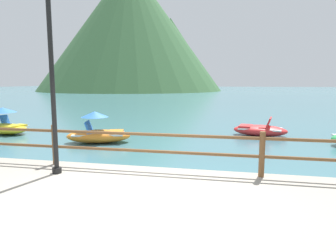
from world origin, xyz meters
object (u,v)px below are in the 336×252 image
object	(u,v)px
pedal_boat_2	(260,130)
pedal_boat_3	(5,125)
lamp_post	(51,58)
pedal_boat_0	(98,133)

from	to	relation	value
pedal_boat_2	pedal_boat_3	bearing A→B (deg)	-170.47
lamp_post	pedal_boat_0	size ratio (longest dim) A/B	1.52
lamp_post	pedal_boat_0	xyz separation A→B (m)	(-1.44, 5.22, -2.47)
lamp_post	pedal_boat_2	bearing A→B (deg)	59.39
lamp_post	pedal_boat_2	size ratio (longest dim) A/B	1.64
lamp_post	pedal_boat_3	world-z (taller)	lamp_post
pedal_boat_2	pedal_boat_3	distance (m)	11.46
pedal_boat_2	pedal_boat_3	size ratio (longest dim) A/B	0.98
pedal_boat_2	pedal_boat_0	bearing A→B (deg)	-154.89
pedal_boat_0	pedal_boat_3	world-z (taller)	pedal_boat_0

